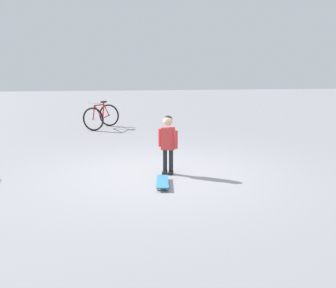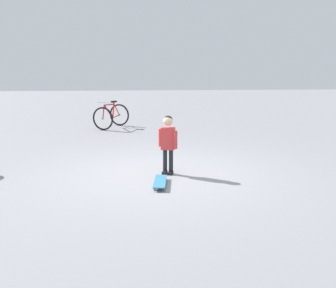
{
  "view_description": "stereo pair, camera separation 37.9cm",
  "coord_description": "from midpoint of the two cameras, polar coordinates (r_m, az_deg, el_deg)",
  "views": [
    {
      "loc": [
        -6.68,
        0.81,
        1.91
      ],
      "look_at": [
        0.01,
        -0.15,
        0.55
      ],
      "focal_mm": 41.27,
      "sensor_mm": 36.0,
      "label": 1
    },
    {
      "loc": [
        -6.73,
        0.43,
        1.91
      ],
      "look_at": [
        0.01,
        -0.15,
        0.55
      ],
      "focal_mm": 41.27,
      "sensor_mm": 36.0,
      "label": 2
    }
  ],
  "objects": [
    {
      "name": "skateboard",
      "position": [
        6.34,
        0.56,
        -5.59
      ],
      "size": [
        0.75,
        0.28,
        0.07
      ],
      "color": "teal",
      "rests_on": "ground"
    },
    {
      "name": "bicycle_near",
      "position": [
        12.3,
        -7.49,
        4.14
      ],
      "size": [
        1.28,
        1.12,
        0.85
      ],
      "color": "black",
      "rests_on": "ground"
    },
    {
      "name": "ground_plane",
      "position": [
        7.0,
        0.33,
        -4.46
      ],
      "size": [
        50.0,
        50.0,
        0.0
      ],
      "primitive_type": "plane",
      "color": "gray"
    },
    {
      "name": "child_person",
      "position": [
        6.87,
        1.58,
        0.86
      ],
      "size": [
        0.3,
        0.32,
        1.06
      ],
      "color": "black",
      "rests_on": "ground"
    }
  ]
}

